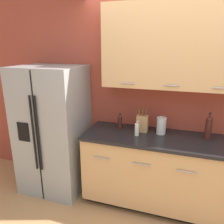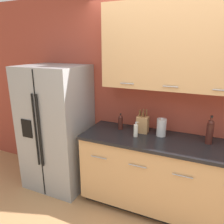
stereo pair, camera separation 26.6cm
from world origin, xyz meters
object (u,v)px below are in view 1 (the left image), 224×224
at_px(refrigerator, 53,130).
at_px(wine_bottle, 208,127).
at_px(knife_block, 142,123).
at_px(steel_canister, 161,126).
at_px(oil_bottle, 120,122).
at_px(soap_dispenser, 137,129).

relative_size(refrigerator, wine_bottle, 5.39).
distance_m(knife_block, steel_canister, 0.23).
distance_m(knife_block, oil_bottle, 0.29).
distance_m(oil_bottle, steel_canister, 0.52).
bearing_deg(knife_block, oil_bottle, -178.04).
distance_m(wine_bottle, steel_canister, 0.52).
relative_size(refrigerator, knife_block, 5.77).
distance_m(knife_block, wine_bottle, 0.75).
bearing_deg(wine_bottle, oil_bottle, 179.60).
bearing_deg(steel_canister, oil_bottle, 179.98).
height_order(refrigerator, steel_canister, refrigerator).
relative_size(oil_bottle, steel_canister, 0.94).
xyz_separation_m(oil_bottle, steel_canister, (0.52, -0.00, 0.01)).
xyz_separation_m(refrigerator, steel_canister, (1.42, 0.14, 0.18)).
height_order(knife_block, steel_canister, knife_block).
xyz_separation_m(wine_bottle, soap_dispenser, (-0.79, -0.14, -0.07)).
bearing_deg(oil_bottle, knife_block, 1.96).
distance_m(soap_dispenser, steel_canister, 0.31).
height_order(wine_bottle, steel_canister, wine_bottle).
distance_m(wine_bottle, soap_dispenser, 0.80).
height_order(knife_block, oil_bottle, knife_block).
bearing_deg(knife_block, refrigerator, -172.57).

